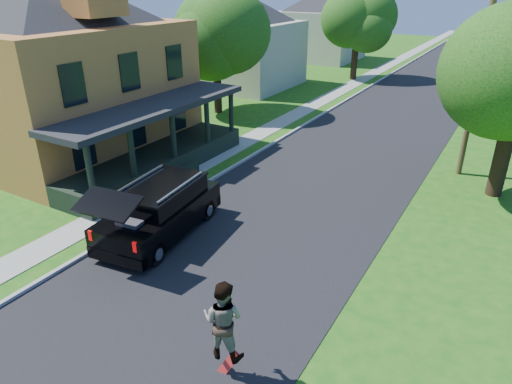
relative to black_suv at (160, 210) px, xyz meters
The scene contains 14 objects.
ground 3.42m from the black_suv, 29.87° to the right, with size 140.00×140.00×0.00m, color #185911.
street 18.61m from the black_suv, 81.19° to the left, with size 8.00×120.00×0.02m, color black.
curb 18.43m from the black_suv, 93.75° to the left, with size 0.15×120.00×0.12m, color gray.
sidewalk 18.60m from the black_suv, 98.53° to the left, with size 1.30×120.00×0.03m, color gray.
front_walk 8.01m from the black_suv, 146.73° to the left, with size 6.50×1.20×0.03m, color gray.
main_house 11.57m from the black_suv, 156.35° to the left, with size 15.56×15.56×10.10m.
neighbor_house_mid 24.99m from the black_suv, 115.47° to the left, with size 12.78×12.78×8.30m.
neighbor_house_far 39.95m from the black_suv, 105.52° to the left, with size 12.78×12.78×8.30m.
black_suv is the anchor object (origin of this frame).
skateboarder 6.64m from the black_suv, 36.73° to the right, with size 1.04×0.87×1.91m.
skateboard 6.75m from the black_suv, 36.31° to the right, with size 0.55×0.27×0.79m.
tree_left_mid 16.70m from the black_suv, 117.76° to the left, with size 5.52×5.43×8.23m.
tree_left_far 29.91m from the black_suv, 96.89° to the left, with size 6.52×6.22×7.57m.
utility_pole_near 14.19m from the black_suv, 54.02° to the left, with size 1.50×0.34×9.20m.
Camera 1 is at (6.95, -8.57, 8.06)m, focal length 32.00 mm.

